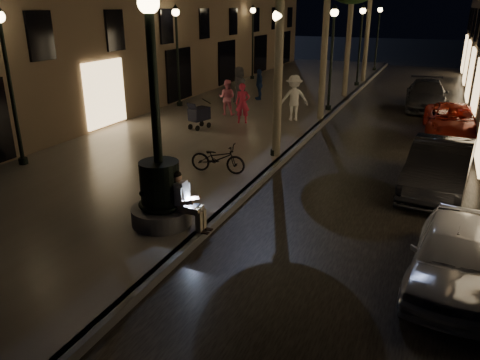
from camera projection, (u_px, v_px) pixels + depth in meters
The scene contains 24 objects.
ground at pixel (329, 118), 21.81m from camera, with size 120.00×120.00×0.00m, color black.
cobble_lane at pixel (396, 124), 20.72m from camera, with size 6.00×45.00×0.02m, color black.
promenade at pixel (250, 109), 23.23m from camera, with size 8.00×45.00×0.20m, color slate.
curb_strip at pixel (329, 116), 21.78m from camera, with size 0.25×45.00×0.20m, color #59595B.
fountain_lamppost at pixel (160, 182), 10.53m from camera, with size 1.40×1.40×5.21m.
seated_man_laptop at pixel (184, 199), 10.42m from camera, with size 0.98×0.33×1.35m.
lamp_curb_a at pixel (277, 63), 14.75m from camera, with size 0.36×0.36×4.81m.
lamp_curb_b at pixel (332, 45), 21.65m from camera, with size 0.36×0.36×4.81m.
lamp_curb_c at pixel (361, 35), 28.55m from camera, with size 0.36×0.36×4.81m.
lamp_curb_d at pixel (378, 29), 35.45m from camera, with size 0.36×0.36×4.81m.
lamp_left_a at pixel (7, 67), 13.88m from camera, with size 0.36×0.36×4.81m.
lamp_left_b at pixel (177, 43), 22.51m from camera, with size 0.36×0.36×4.81m.
lamp_left_c at pixel (253, 33), 31.14m from camera, with size 0.36×0.36×4.81m.
stroller at pixel (199, 114), 18.98m from camera, with size 0.72×1.21×1.22m.
car_front at pixel (455, 255), 8.65m from camera, with size 1.48×3.69×1.26m, color #9A9BA1.
car_second at pixel (439, 168), 12.99m from camera, with size 1.53×4.40×1.45m, color black.
car_third at pixel (452, 121), 18.71m from camera, with size 2.05×4.44×1.23m, color maroon.
car_rear at pixel (426, 95), 23.67m from camera, with size 1.95×4.79×1.39m, color #313237.
pedestrian_red at pixel (243, 103), 19.87m from camera, with size 0.62×0.40×1.69m, color #B62440.
pedestrian_pink at pixel (227, 97), 21.36m from camera, with size 0.78×0.61×1.61m, color pink.
pedestrian_white at pixel (294, 98), 20.30m from camera, with size 1.27×0.73×1.96m, color white.
pedestrian_blue at pixel (259, 84), 24.92m from camera, with size 0.94×0.39×1.61m, color navy.
pedestrian_dark at pixel (239, 85), 23.77m from camera, with size 0.92×0.60×1.88m, color #38393E.
bicycle at pixel (218, 158), 14.03m from camera, with size 0.59×1.70×0.89m, color black.
Camera 1 is at (4.49, -6.37, 4.95)m, focal length 35.00 mm.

